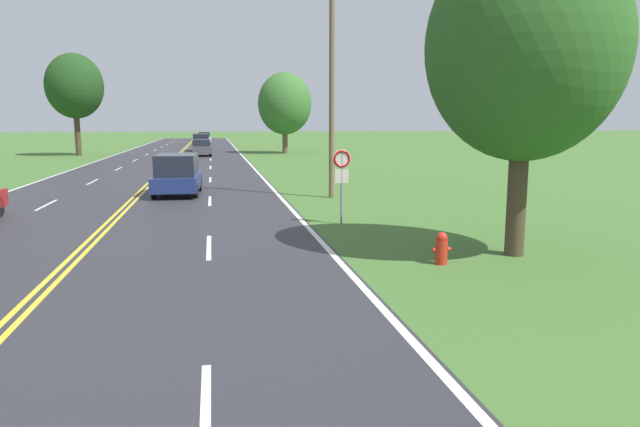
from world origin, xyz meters
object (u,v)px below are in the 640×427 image
Objects in this scene: car_dark_grey_hatchback_receding at (202,147)px; fire_hydrant at (441,248)px; traffic_sign at (342,168)px; car_maroon_suv_distant at (201,142)px; tree_mid_treeline at (74,86)px; car_dark_blue_van_mid_far at (177,174)px; tree_far_back at (285,104)px; car_white_suv_horizon at (204,138)px; tree_behind_sign at (525,48)px.

fire_hydrant is at bearing 6.43° from car_dark_grey_hatchback_receding.
fire_hydrant is 0.31× the size of traffic_sign.
fire_hydrant is at bearing 4.46° from car_maroon_suv_distant.
car_maroon_suv_distant is at bearing 96.72° from fire_hydrant.
tree_mid_treeline is 35.30m from car_dark_blue_van_mid_far.
tree_mid_treeline is 20.42m from tree_far_back.
traffic_sign is 0.25× the size of tree_mid_treeline.
car_white_suv_horizon reaches higher than car_dark_grey_hatchback_receding.
tree_far_back is 2.00× the size of car_dark_blue_van_mid_far.
car_white_suv_horizon is (-8.37, 73.19, -4.03)m from tree_behind_sign.
car_maroon_suv_distant is 1.18× the size of car_white_suv_horizon.
tree_far_back is 10.11m from car_dark_grey_hatchback_receding.
tree_far_back is (20.36, 0.50, -1.51)m from tree_mid_treeline.
car_dark_blue_van_mid_far is at bearing -2.71° from car_maroon_suv_distant.
tree_far_back is 11.77m from car_maroon_suv_distant.
car_dark_grey_hatchback_receding is at bearing -0.70° from car_maroon_suv_distant.
car_dark_blue_van_mid_far is 40.13m from car_maroon_suv_distant.
car_white_suv_horizon is (0.17, 19.41, -0.07)m from car_maroon_suv_distant.
car_dark_grey_hatchback_receding is (-8.26, 43.77, -4.13)m from tree_behind_sign.
fire_hydrant is 0.18× the size of car_dark_blue_van_mid_far.
traffic_sign is at bearing 122.94° from tree_behind_sign.
tree_behind_sign is 73.78m from car_white_suv_horizon.
tree_behind_sign is at bearing 14.27° from fire_hydrant.
tree_behind_sign reaches higher than car_maroon_suv_distant.
fire_hydrant is at bearing -92.88° from tree_far_back.
traffic_sign is at bearing 3.94° from car_maroon_suv_distant.
fire_hydrant is at bearing -165.73° from tree_behind_sign.
tree_mid_treeline reaches higher than car_maroon_suv_distant.
car_white_suv_horizon is (11.73, 26.57, -5.69)m from tree_mid_treeline.
traffic_sign is at bearing -67.95° from tree_mid_treeline.
tree_mid_treeline is 13.48m from car_dark_grey_hatchback_receding.
tree_mid_treeline is 1.17× the size of tree_far_back.
traffic_sign is 0.59× the size of car_white_suv_horizon.
car_dark_blue_van_mid_far is (-9.11, -33.48, -4.19)m from tree_far_back.
car_dark_blue_van_mid_far is at bearing 0.58° from car_white_suv_horizon.
tree_behind_sign is at bearing 6.76° from car_maroon_suv_distant.
tree_far_back is at bearing 89.68° from tree_behind_sign.
tree_mid_treeline is at bearing 113.32° from tree_behind_sign.
car_white_suv_horizon is at bearing 96.52° from tree_behind_sign.
car_dark_grey_hatchback_receding is (-6.13, 44.31, 0.46)m from fire_hydrant.
car_white_suv_horizon is at bearing -177.76° from car_dark_blue_van_mid_far.
fire_hydrant is 74.00m from car_white_suv_horizon.
car_dark_grey_hatchback_receding is at bearing 97.87° from fire_hydrant.
traffic_sign is at bearing 35.67° from car_dark_blue_van_mid_far.
fire_hydrant is 5.09m from tree_behind_sign.
traffic_sign reaches higher than car_white_suv_horizon.
car_dark_grey_hatchback_receding is 0.75× the size of car_maroon_suv_distant.
tree_behind_sign reaches higher than traffic_sign.
tree_mid_treeline reaches higher than tree_behind_sign.
car_maroon_suv_distant is at bearing 99.02° from tree_behind_sign.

